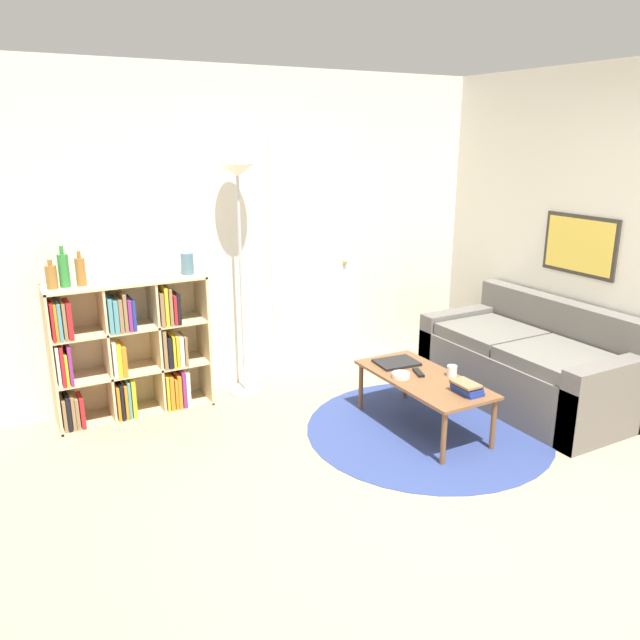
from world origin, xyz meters
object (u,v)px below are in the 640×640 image
at_px(bookshelf, 128,351).
at_px(bottle_middle, 64,270).
at_px(laptop, 397,363).
at_px(cup, 452,371).
at_px(bottle_left, 51,277).
at_px(coffee_table, 424,382).
at_px(bottle_right, 81,271).
at_px(bowl, 401,375).
at_px(vase_on_shelf, 187,264).
at_px(couch, 532,366).
at_px(floor_lamp, 239,211).

bearing_deg(bookshelf, bottle_middle, 178.80).
relative_size(laptop, cup, 4.13).
height_order(bookshelf, bottle_left, bottle_left).
relative_size(bookshelf, bottle_middle, 3.95).
relative_size(coffee_table, bottle_right, 4.36).
relative_size(bookshelf, bottle_left, 5.61).
distance_m(laptop, bowl, 0.28).
xyz_separation_m(bookshelf, laptop, (1.80, -0.96, -0.10)).
bearing_deg(vase_on_shelf, bottle_left, -179.64).
bearing_deg(cup, couch, 3.90).
relative_size(coffee_table, bowl, 8.24).
bearing_deg(laptop, bowl, -119.30).
height_order(bowl, bottle_right, bottle_right).
distance_m(floor_lamp, coffee_table, 1.93).
bearing_deg(laptop, vase_on_shelf, 143.60).
xyz_separation_m(laptop, bottle_middle, (-2.18, 0.97, 0.77)).
xyz_separation_m(bookshelf, bowl, (1.67, -1.21, -0.10)).
bearing_deg(coffee_table, couch, -0.96).
bearing_deg(bottle_middle, cup, -29.85).
distance_m(couch, bottle_right, 3.53).
bearing_deg(floor_lamp, bottle_middle, 178.93).
distance_m(bowl, bottle_left, 2.55).
bearing_deg(vase_on_shelf, couch, -28.49).
xyz_separation_m(couch, bottle_middle, (-3.28, 1.31, 0.88)).
height_order(couch, bottle_right, bottle_right).
xyz_separation_m(floor_lamp, couch, (1.97, -1.28, -1.22)).
height_order(bottle_left, vase_on_shelf, bottle_left).
xyz_separation_m(laptop, bottle_right, (-2.08, 0.95, 0.75)).
distance_m(floor_lamp, vase_on_shelf, 0.57).
bearing_deg(coffee_table, bookshelf, 144.75).
bearing_deg(bottle_middle, bottle_right, -8.52).
bearing_deg(bottle_middle, laptop, -23.93).
xyz_separation_m(coffee_table, laptop, (-0.01, 0.32, 0.05)).
height_order(bottle_middle, bottle_right, bottle_middle).
xyz_separation_m(bottle_right, vase_on_shelf, (0.77, 0.01, -0.02)).
distance_m(bowl, bottle_middle, 2.50).
xyz_separation_m(floor_lamp, bowl, (0.73, -1.19, -1.10)).
xyz_separation_m(coffee_table, bowl, (-0.15, 0.08, 0.06)).
bearing_deg(laptop, bottle_left, 157.20).
relative_size(couch, laptop, 5.10).
relative_size(cup, bottle_right, 0.32).
relative_size(laptop, vase_on_shelf, 2.03).
relative_size(bookshelf, bowl, 8.76).
height_order(bowl, bottle_left, bottle_left).
xyz_separation_m(cup, vase_on_shelf, (-1.50, 1.36, 0.70)).
distance_m(couch, coffee_table, 1.08).
relative_size(laptop, bowl, 2.52).
relative_size(bookshelf, coffee_table, 1.06).
relative_size(bottle_middle, vase_on_shelf, 1.79).
bearing_deg(bottle_left, couch, -21.05).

